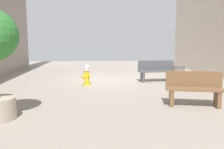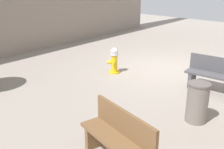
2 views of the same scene
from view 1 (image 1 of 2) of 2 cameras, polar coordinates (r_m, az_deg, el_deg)
name	(u,v)px [view 1 (image 1 of 2)]	position (r m, az deg, el deg)	size (l,w,h in m)	color
ground_plane	(111,79)	(10.96, -0.30, -1.23)	(23.40, 23.40, 0.00)	gray
fire_hydrant	(87,75)	(9.47, -6.34, -0.11)	(0.41, 0.42, 0.85)	gold
bench_near	(156,71)	(10.50, 11.06, 0.95)	(1.67, 0.53, 0.95)	#4C4C51
bench_far	(194,88)	(6.67, 19.86, -3.31)	(1.58, 0.79, 0.95)	brown
trash_bin	(178,78)	(8.82, 16.19, -0.80)	(0.48, 0.48, 0.89)	slate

